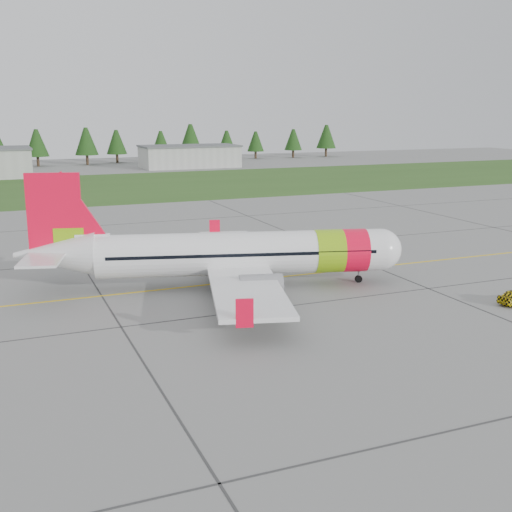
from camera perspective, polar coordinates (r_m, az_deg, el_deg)
name	(u,v)px	position (r m, az deg, el deg)	size (l,w,h in m)	color
ground	(320,302)	(48.87, 5.69, -4.11)	(320.00, 320.00, 0.00)	gray
aircraft	(233,254)	(52.30, -2.08, 0.18)	(30.83, 29.05, 9.53)	white
grass_strip	(118,186)	(125.95, -12.17, 6.06)	(320.00, 50.00, 0.03)	#30561E
taxi_guideline	(276,277)	(55.77, 1.83, -1.91)	(120.00, 0.25, 0.02)	gold
hangar_east	(190,157)	(166.42, -5.93, 8.75)	(24.00, 12.00, 5.20)	#A8A8A3
treeline	(78,146)	(180.77, -15.52, 9.44)	(160.00, 8.00, 10.00)	#1C3F14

